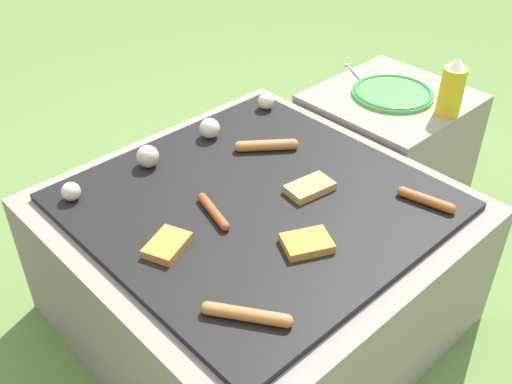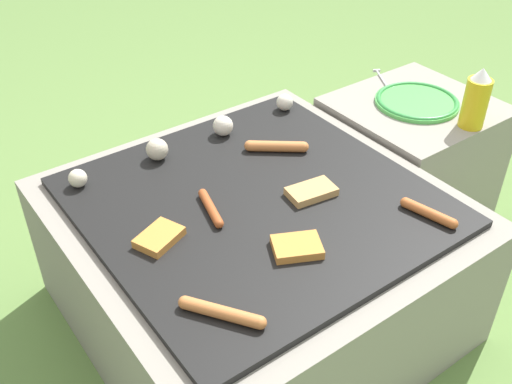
% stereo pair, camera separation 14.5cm
% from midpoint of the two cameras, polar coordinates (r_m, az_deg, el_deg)
% --- Properties ---
extents(ground_plane, '(14.00, 14.00, 0.00)m').
position_cam_midpoint_polar(ground_plane, '(1.73, 2.44, -11.43)').
color(ground_plane, '#608442').
extents(grill, '(0.90, 0.90, 0.40)m').
position_cam_midpoint_polar(grill, '(1.59, 2.62, -6.59)').
color(grill, gray).
rests_on(grill, ground_plane).
extents(side_ledge, '(0.47, 0.44, 0.40)m').
position_cam_midpoint_polar(side_ledge, '(2.06, 16.23, 3.00)').
color(side_ledge, gray).
rests_on(side_ledge, ground_plane).
extents(sausage_front_left, '(0.14, 0.12, 0.03)m').
position_cam_midpoint_polar(sausage_front_left, '(1.64, 4.51, 4.27)').
color(sausage_front_left, '#C6753D').
rests_on(sausage_front_left, grill).
extents(sausage_front_center, '(0.05, 0.14, 0.02)m').
position_cam_midpoint_polar(sausage_front_center, '(1.41, -1.43, -1.64)').
color(sausage_front_center, '#A34C23').
rests_on(sausage_front_center, grill).
extents(sausage_back_center, '(0.11, 0.15, 0.03)m').
position_cam_midpoint_polar(sausage_back_center, '(1.17, 0.33, -11.55)').
color(sausage_back_center, '#C6753D').
rests_on(sausage_back_center, grill).
extents(sausage_back_left, '(0.05, 0.14, 0.02)m').
position_cam_midpoint_polar(sausage_back_left, '(1.47, 18.85, -2.00)').
color(sausage_back_left, '#B7602D').
rests_on(sausage_back_left, grill).
extents(bread_slice_left, '(0.13, 0.12, 0.02)m').
position_cam_midpoint_polar(bread_slice_left, '(1.32, 7.08, -5.34)').
color(bread_slice_left, '#D18438').
rests_on(bread_slice_left, grill).
extents(bread_slice_right, '(0.12, 0.11, 0.02)m').
position_cam_midpoint_polar(bread_slice_right, '(1.34, -6.22, -4.38)').
color(bread_slice_right, '#D18438').
rests_on(bread_slice_right, grill).
extents(bread_slice_center, '(0.13, 0.09, 0.02)m').
position_cam_midpoint_polar(bread_slice_center, '(1.48, 8.10, -0.06)').
color(bread_slice_center, tan).
rests_on(bread_slice_center, grill).
extents(mushroom_row, '(0.71, 0.07, 0.06)m').
position_cam_midpoint_polar(mushroom_row, '(1.66, -3.39, 5.29)').
color(mushroom_row, beige).
rests_on(mushroom_row, grill).
extents(plate_colorful, '(0.26, 0.26, 0.02)m').
position_cam_midpoint_polar(plate_colorful, '(1.96, 17.18, 8.19)').
color(plate_colorful, '#4CB24C').
rests_on(plate_colorful, side_ledge).
extents(condiment_bottle, '(0.07, 0.07, 0.18)m').
position_cam_midpoint_polar(condiment_bottle, '(1.85, 22.39, 8.08)').
color(condiment_bottle, gold).
rests_on(condiment_bottle, side_ledge).
extents(fork_utensil, '(0.12, 0.19, 0.01)m').
position_cam_midpoint_polar(fork_utensil, '(2.07, 14.10, 10.08)').
color(fork_utensil, silver).
rests_on(fork_utensil, side_ledge).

